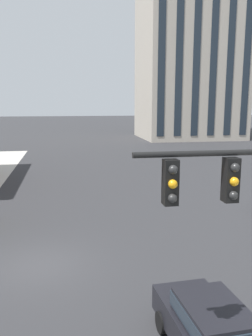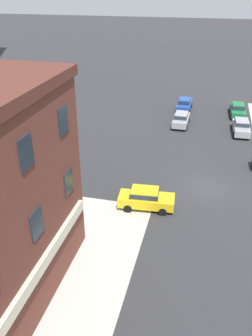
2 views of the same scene
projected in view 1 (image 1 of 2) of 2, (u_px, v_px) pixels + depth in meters
The scene contains 2 objects.
ground_plane at pixel (40, 265), 14.63m from camera, with size 320.00×320.00×0.00m, color #2D2D30.
car_main_northbound_near at pixel (211, 330), 9.04m from camera, with size 2.08×4.49×1.68m.
Camera 1 is at (1.22, -14.05, 6.68)m, focal length 37.60 mm.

